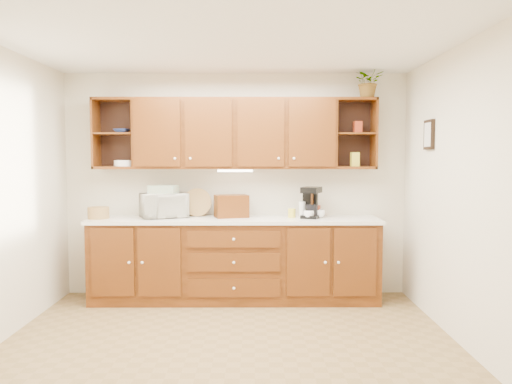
{
  "coord_description": "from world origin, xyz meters",
  "views": [
    {
      "loc": [
        0.22,
        -4.14,
        1.62
      ],
      "look_at": [
        0.24,
        1.15,
        1.25
      ],
      "focal_mm": 35.0,
      "sensor_mm": 36.0,
      "label": 1
    }
  ],
  "objects_px": {
    "coffee_maker": "(311,203)",
    "potted_plant": "(369,82)",
    "microwave": "(164,205)",
    "bread_box": "(231,206)"
  },
  "relations": [
    {
      "from": "microwave",
      "to": "bread_box",
      "type": "bearing_deg",
      "value": -24.05
    },
    {
      "from": "microwave",
      "to": "bread_box",
      "type": "xyz_separation_m",
      "value": [
        0.77,
        0.01,
        -0.01
      ]
    },
    {
      "from": "coffee_maker",
      "to": "potted_plant",
      "type": "relative_size",
      "value": 0.97
    },
    {
      "from": "microwave",
      "to": "coffee_maker",
      "type": "relative_size",
      "value": 1.42
    },
    {
      "from": "microwave",
      "to": "potted_plant",
      "type": "xyz_separation_m",
      "value": [
        2.32,
        0.04,
        1.39
      ]
    },
    {
      "from": "coffee_maker",
      "to": "potted_plant",
      "type": "xyz_separation_m",
      "value": [
        0.65,
        0.07,
        1.36
      ]
    },
    {
      "from": "coffee_maker",
      "to": "potted_plant",
      "type": "height_order",
      "value": "potted_plant"
    },
    {
      "from": "potted_plant",
      "to": "bread_box",
      "type": "bearing_deg",
      "value": -179.0
    },
    {
      "from": "microwave",
      "to": "bread_box",
      "type": "relative_size",
      "value": 1.37
    },
    {
      "from": "microwave",
      "to": "coffee_maker",
      "type": "bearing_deg",
      "value": -25.99
    }
  ]
}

